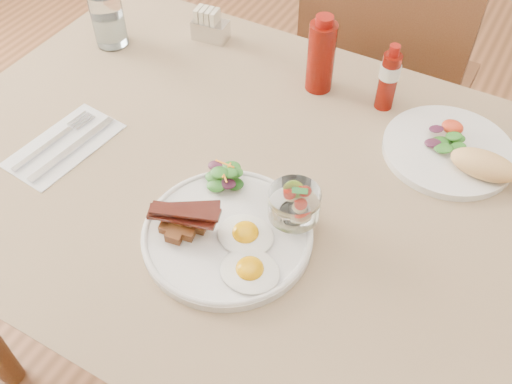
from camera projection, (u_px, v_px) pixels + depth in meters
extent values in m
plane|color=brown|center=(266.00, 365.00, 1.58)|extent=(5.00, 5.00, 0.00)
cylinder|color=brown|center=(154.00, 124.00, 1.72)|extent=(0.06, 0.06, 0.71)
cube|color=brown|center=(271.00, 189.00, 1.04)|extent=(1.30, 0.85, 0.04)
cube|color=#927759|center=(271.00, 181.00, 1.02)|extent=(1.33, 0.88, 0.00)
cylinder|color=brown|center=(303.00, 159.00, 1.81)|extent=(0.04, 0.04, 0.45)
cylinder|color=brown|center=(412.00, 201.00, 1.69)|extent=(0.04, 0.04, 0.45)
cylinder|color=brown|center=(347.00, 96.00, 2.02)|extent=(0.04, 0.04, 0.45)
cylinder|color=brown|center=(447.00, 130.00, 1.90)|extent=(0.04, 0.04, 0.45)
cube|color=brown|center=(390.00, 84.00, 1.67)|extent=(0.42, 0.42, 0.03)
cube|color=brown|center=(378.00, 51.00, 1.38)|extent=(0.42, 0.03, 0.46)
cylinder|color=silver|center=(227.00, 235.00, 0.93)|extent=(0.28, 0.28, 0.02)
ellipsoid|color=white|center=(250.00, 271.00, 0.87)|extent=(0.12, 0.11, 0.01)
ellipsoid|color=#E69804|center=(250.00, 268.00, 0.87)|extent=(0.04, 0.04, 0.03)
ellipsoid|color=white|center=(245.00, 235.00, 0.92)|extent=(0.12, 0.11, 0.01)
ellipsoid|color=#E69804|center=(245.00, 232.00, 0.91)|extent=(0.04, 0.04, 0.03)
cube|color=brown|center=(182.00, 220.00, 0.93)|extent=(0.03, 0.03, 0.02)
cube|color=brown|center=(187.00, 231.00, 0.91)|extent=(0.03, 0.03, 0.03)
cube|color=brown|center=(167.00, 227.00, 0.92)|extent=(0.02, 0.02, 0.02)
cube|color=brown|center=(199.00, 225.00, 0.92)|extent=(0.03, 0.03, 0.02)
cube|color=brown|center=(175.00, 235.00, 0.91)|extent=(0.03, 0.03, 0.03)
cube|color=brown|center=(176.00, 215.00, 0.94)|extent=(0.02, 0.02, 0.02)
cube|color=brown|center=(187.00, 219.00, 0.91)|extent=(0.03, 0.03, 0.02)
cube|color=brown|center=(177.00, 219.00, 0.91)|extent=(0.02, 0.02, 0.02)
cube|color=#47160B|center=(182.00, 215.00, 0.91)|extent=(0.11, 0.06, 0.01)
cube|color=#47160B|center=(182.00, 218.00, 0.89)|extent=(0.12, 0.05, 0.01)
cube|color=#47160B|center=(185.00, 208.00, 0.90)|extent=(0.11, 0.07, 0.01)
cube|color=#47160B|center=(185.00, 211.00, 0.89)|extent=(0.12, 0.05, 0.01)
ellipsoid|color=#1B5115|center=(223.00, 182.00, 0.99)|extent=(0.05, 0.04, 0.01)
ellipsoid|color=#1B5115|center=(234.00, 184.00, 0.98)|extent=(0.04, 0.04, 0.01)
ellipsoid|color=#371124|center=(224.00, 171.00, 1.00)|extent=(0.04, 0.03, 0.01)
ellipsoid|color=#1B5115|center=(216.00, 185.00, 0.98)|extent=(0.05, 0.04, 0.01)
ellipsoid|color=#1B5115|center=(214.00, 177.00, 0.99)|extent=(0.04, 0.04, 0.01)
ellipsoid|color=#371124|center=(228.00, 184.00, 0.97)|extent=(0.04, 0.03, 0.01)
ellipsoid|color=#1B5115|center=(231.00, 167.00, 0.99)|extent=(0.04, 0.04, 0.01)
ellipsoid|color=#1B5115|center=(235.00, 172.00, 0.98)|extent=(0.04, 0.03, 0.01)
ellipsoid|color=#371124|center=(215.00, 165.00, 0.98)|extent=(0.03, 0.03, 0.01)
ellipsoid|color=#1B5115|center=(219.00, 173.00, 0.97)|extent=(0.04, 0.04, 0.01)
ellipsoid|color=#1B5115|center=(229.00, 173.00, 0.96)|extent=(0.04, 0.03, 0.01)
cylinder|color=orange|center=(227.00, 170.00, 0.97)|extent=(0.01, 0.04, 0.01)
cylinder|color=orange|center=(225.00, 164.00, 0.98)|extent=(0.04, 0.01, 0.01)
cylinder|color=orange|center=(224.00, 175.00, 0.96)|extent=(0.03, 0.03, 0.01)
cylinder|color=white|center=(293.00, 221.00, 0.93)|extent=(0.05, 0.05, 0.01)
cylinder|color=white|center=(293.00, 216.00, 0.93)|extent=(0.02, 0.02, 0.02)
cylinder|color=white|center=(294.00, 204.00, 0.90)|extent=(0.08, 0.08, 0.05)
cylinder|color=#F4E8AD|center=(291.00, 202.00, 0.92)|extent=(0.02, 0.02, 0.01)
cylinder|color=#F4E8AD|center=(299.00, 212.00, 0.90)|extent=(0.02, 0.02, 0.01)
cylinder|color=#F4E8AD|center=(301.00, 199.00, 0.91)|extent=(0.02, 0.02, 0.01)
cylinder|color=#76A532|center=(294.00, 191.00, 0.90)|extent=(0.03, 0.03, 0.01)
cone|color=red|center=(298.00, 204.00, 0.88)|extent=(0.02, 0.02, 0.02)
cone|color=red|center=(286.00, 193.00, 0.89)|extent=(0.02, 0.02, 0.02)
cone|color=red|center=(302.00, 189.00, 0.89)|extent=(0.02, 0.02, 0.02)
ellipsoid|color=#2E8238|center=(297.00, 190.00, 0.88)|extent=(0.02, 0.01, 0.00)
ellipsoid|color=#2E8238|center=(302.00, 191.00, 0.87)|extent=(0.02, 0.01, 0.00)
cylinder|color=silver|center=(448.00, 150.00, 1.07)|extent=(0.24, 0.24, 0.02)
ellipsoid|color=#1B5115|center=(440.00, 142.00, 1.06)|extent=(0.04, 0.03, 0.01)
ellipsoid|color=#1B5115|center=(456.00, 139.00, 1.06)|extent=(0.04, 0.03, 0.01)
ellipsoid|color=#371124|center=(433.00, 143.00, 1.05)|extent=(0.03, 0.02, 0.01)
ellipsoid|color=#1B5115|center=(443.00, 148.00, 1.04)|extent=(0.04, 0.03, 0.01)
ellipsoid|color=#1B5115|center=(458.00, 146.00, 1.04)|extent=(0.03, 0.02, 0.01)
ellipsoid|color=#371124|center=(436.00, 129.00, 1.07)|extent=(0.03, 0.02, 0.01)
ellipsoid|color=#1B5115|center=(454.00, 136.00, 1.05)|extent=(0.03, 0.02, 0.01)
ellipsoid|color=red|center=(452.00, 129.00, 1.08)|extent=(0.04, 0.03, 0.02)
ellipsoid|color=#DCB868|center=(484.00, 164.00, 1.00)|extent=(0.12, 0.07, 0.05)
cylinder|color=#5D0B05|center=(321.00, 57.00, 1.15)|extent=(0.07, 0.07, 0.15)
cylinder|color=maroon|center=(325.00, 21.00, 1.09)|extent=(0.05, 0.05, 0.02)
cylinder|color=#5D0B05|center=(388.00, 82.00, 1.12)|extent=(0.04, 0.04, 0.12)
cylinder|color=silver|center=(390.00, 71.00, 1.10)|extent=(0.04, 0.04, 0.03)
cylinder|color=maroon|center=(394.00, 51.00, 1.06)|extent=(0.02, 0.02, 0.02)
cube|color=silver|center=(211.00, 30.00, 1.31)|extent=(0.09, 0.05, 0.04)
cube|color=tan|center=(199.00, 17.00, 1.30)|extent=(0.02, 0.04, 0.05)
cube|color=tan|center=(205.00, 19.00, 1.29)|extent=(0.02, 0.04, 0.05)
cube|color=tan|center=(210.00, 20.00, 1.29)|extent=(0.02, 0.04, 0.05)
cube|color=tan|center=(215.00, 21.00, 1.29)|extent=(0.02, 0.04, 0.05)
cylinder|color=white|center=(108.00, 19.00, 1.27)|extent=(0.07, 0.07, 0.12)
cylinder|color=silver|center=(110.00, 29.00, 1.29)|extent=(0.06, 0.06, 0.07)
cube|color=silver|center=(65.00, 145.00, 1.08)|extent=(0.14, 0.23, 0.00)
cube|color=silver|center=(73.00, 148.00, 1.07)|extent=(0.04, 0.21, 0.00)
cube|color=silver|center=(43.00, 149.00, 1.07)|extent=(0.02, 0.14, 0.00)
cube|color=silver|center=(77.00, 118.00, 1.13)|extent=(0.01, 0.05, 0.00)
cube|color=silver|center=(80.00, 120.00, 1.13)|extent=(0.01, 0.05, 0.00)
cube|color=silver|center=(83.00, 121.00, 1.12)|extent=(0.01, 0.05, 0.00)
cube|color=silver|center=(86.00, 123.00, 1.12)|extent=(0.01, 0.05, 0.00)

